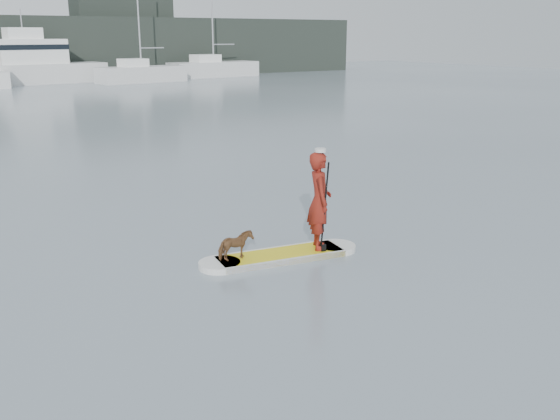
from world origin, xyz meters
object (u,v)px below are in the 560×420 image
paddleboard (280,256)px  dog (235,246)px  sailboat_e (141,73)px  paddler (319,201)px  motor_yacht_a (39,63)px  sailboat_f (213,67)px

paddleboard → dog: size_ratio=4.91×
dog → sailboat_e: bearing=-18.7°
paddler → dog: bearing=106.9°
dog → sailboat_e: sailboat_e is taller
sailboat_e → motor_yacht_a: bearing=148.5°
paddleboard → dog: bearing=180.0°
sailboat_e → motor_yacht_a: size_ratio=1.08×
sailboat_e → motor_yacht_a: (-8.26, 3.46, 0.95)m
sailboat_f → motor_yacht_a: bearing=174.1°
paddler → sailboat_f: size_ratio=0.13×
paddleboard → motor_yacht_a: size_ratio=0.30×
paddleboard → sailboat_f: size_ratio=0.23×
paddler → dog: 1.90m
paddler → sailboat_f: sailboat_f is taller
motor_yacht_a → sailboat_f: bearing=-7.8°
paddler → sailboat_e: size_ratio=0.16×
motor_yacht_a → paddler: bearing=-103.4°
dog → sailboat_f: sailboat_f is taller
paddler → sailboat_f: bearing=1.5°
dog → sailboat_f: (24.48, 50.10, 0.57)m
dog → sailboat_f: bearing=-26.5°
paddler → motor_yacht_a: 50.79m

